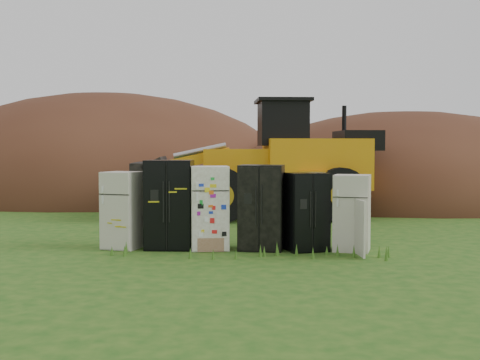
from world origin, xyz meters
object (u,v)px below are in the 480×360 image
Objects in this scene: fridge_dark_mid at (261,207)px; fridge_open_door at (352,213)px; fridge_black_right at (306,212)px; fridge_leftmost at (123,210)px; fridge_sticker at (210,208)px; fridge_black_side at (169,204)px; wheel_loader at (253,159)px.

fridge_open_door is (1.91, -0.03, -0.10)m from fridge_dark_mid.
fridge_black_right is (0.95, -0.05, -0.08)m from fridge_dark_mid.
fridge_open_door is at bearing 14.54° from fridge_leftmost.
fridge_dark_mid is at bearing -9.11° from fridge_sticker.
fridge_black_right is at bearing -2.83° from fridge_black_side.
fridge_dark_mid is 0.24× the size of wheel_loader.
fridge_sticker reaches higher than fridge_black_right.
fridge_leftmost is 1.01× the size of fridge_black_right.
fridge_dark_mid is (1.99, 0.01, -0.05)m from fridge_black_side.
fridge_open_door is at bearing -10.43° from fridge_sticker.
fridge_dark_mid is (1.11, 0.02, 0.01)m from fridge_sticker.
wheel_loader is (2.55, 5.98, 1.02)m from fridge_leftmost.
fridge_sticker reaches higher than fridge_open_door.
fridge_black_right reaches higher than fridge_open_door.
fridge_black_side reaches higher than fridge_sticker.
fridge_dark_mid is 1.91m from fridge_open_door.
fridge_black_side reaches higher than fridge_open_door.
wheel_loader reaches higher than fridge_dark_mid.
fridge_dark_mid is 6.04m from wheel_loader.
fridge_leftmost is at bearing -120.42° from wheel_loader.
fridge_black_side reaches higher than fridge_black_right.
fridge_leftmost is 0.92× the size of fridge_dark_mid.
fridge_sticker is at bearing -3.04° from fridge_black_side.
fridge_leftmost is 0.93× the size of fridge_sticker.
fridge_sticker is 0.99× the size of fridge_dark_mid.
wheel_loader is (1.53, 5.96, 0.89)m from fridge_black_side.
fridge_black_side is 1.16× the size of fridge_black_right.
fridge_black_right is at bearing -84.16° from wheel_loader.
fridge_sticker is 1.11× the size of fridge_open_door.
fridge_open_door is at bearing -2.23° from fridge_black_side.
fridge_leftmost is at bearing -167.45° from fridge_open_door.
fridge_dark_mid is 0.95m from fridge_black_right.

